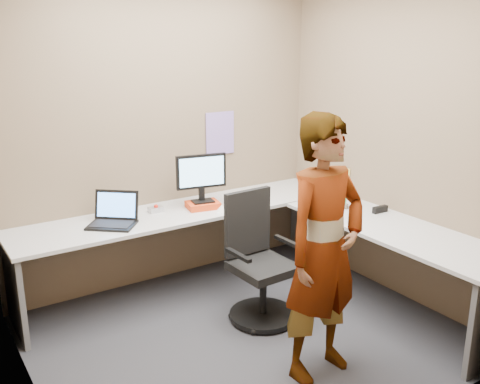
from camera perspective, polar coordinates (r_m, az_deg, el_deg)
ground at (r=4.19m, az=0.80°, el=-14.96°), size 3.00×3.00×0.00m
wall_back at (r=4.79m, az=-7.90°, el=6.21°), size 3.00×0.00×3.00m
wall_right at (r=4.67m, az=16.41°, el=5.45°), size 0.00×2.70×2.70m
wall_left at (r=3.12m, az=-22.60°, el=-0.24°), size 0.00×2.70×2.70m
desk at (r=4.44m, az=2.74°, el=-4.65°), size 2.98×2.58×0.73m
paper_ream at (r=4.68m, az=-3.98°, el=-1.39°), size 0.31×0.25×0.06m
monitor at (r=4.61m, az=-4.14°, el=1.92°), size 0.44×0.16×0.42m
laptop at (r=4.37m, az=-13.29°, el=-2.53°), size 0.46×0.46×0.25m
trackball_mouse at (r=4.62m, az=-8.98°, el=-1.81°), size 0.12×0.08×0.07m
origami at (r=4.58m, az=-1.95°, el=-1.72°), size 0.10×0.10×0.06m
stapler at (r=4.70m, az=14.72°, el=-1.80°), size 0.15×0.04×0.05m
flower at (r=4.71m, az=11.28°, el=-0.08°), size 0.07×0.07×0.22m
calendar_purple at (r=5.04m, az=-2.14°, el=6.28°), size 0.30×0.01×0.40m
calendar_white at (r=5.30m, az=8.87°, el=6.03°), size 0.01×0.28×0.38m
sticky_note_a at (r=5.11m, az=11.33°, el=2.09°), size 0.01×0.07×0.07m
sticky_note_b at (r=5.18m, az=10.87°, el=0.81°), size 0.01×0.07×0.07m
sticky_note_c at (r=5.10m, az=11.79°, el=0.29°), size 0.01×0.07×0.07m
sticky_note_d at (r=5.22m, az=10.17°, el=2.11°), size 0.01×0.07×0.07m
office_chair at (r=4.25m, az=1.99°, el=-8.22°), size 0.53×0.53×1.00m
person at (r=3.45m, az=8.96°, el=-6.08°), size 0.67×0.47×1.74m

